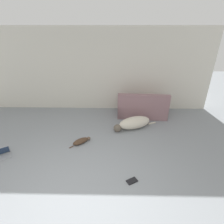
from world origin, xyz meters
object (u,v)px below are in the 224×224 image
Objects in this scene: cat at (81,141)px; book_black at (132,181)px; couch at (142,108)px; laptop_open at (3,153)px; dog at (134,123)px.

cat is 2.09× the size of book_black.
book_black is at bearing 82.47° from couch.
book_black is (2.95, -0.69, -0.06)m from laptop_open.
dog is at bearing -11.74° from cat.
laptop_open is (-3.15, -1.32, -0.10)m from dog.
couch is 4.06× the size of laptop_open.
couch reaches higher than laptop_open.
couch is at bearing 78.99° from book_black.
dog is at bearing 71.19° from couch.
couch is 2.94m from book_black.
dog is (-0.35, -0.86, -0.10)m from couch.
dog is 3.42m from laptop_open.
laptop_open is (-3.51, -2.18, -0.20)m from couch.
cat is at bearing 134.76° from book_black.
cat is (-1.77, -1.65, -0.20)m from couch.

